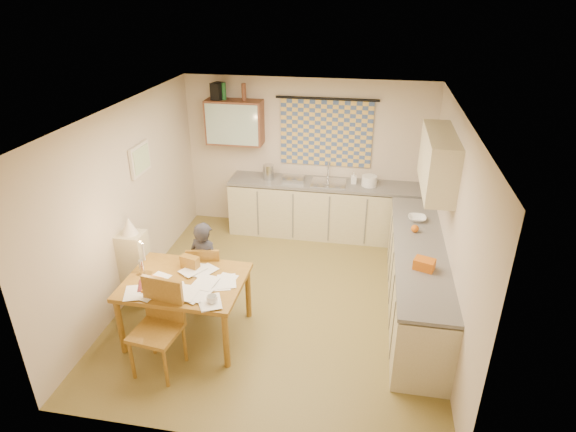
% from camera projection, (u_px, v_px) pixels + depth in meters
% --- Properties ---
extents(floor, '(4.00, 4.50, 0.02)m').
position_uv_depth(floor, '(282.00, 299.00, 6.41)').
color(floor, brown).
rests_on(floor, ground).
extents(ceiling, '(4.00, 4.50, 0.02)m').
position_uv_depth(ceiling, '(280.00, 111.00, 5.31)').
color(ceiling, white).
rests_on(ceiling, floor).
extents(wall_back, '(4.00, 0.02, 2.50)m').
position_uv_depth(wall_back, '(307.00, 156.00, 7.86)').
color(wall_back, beige).
rests_on(wall_back, floor).
extents(wall_front, '(4.00, 0.02, 2.50)m').
position_uv_depth(wall_front, '(228.00, 334.00, 3.86)').
color(wall_front, beige).
rests_on(wall_front, floor).
extents(wall_left, '(0.02, 4.50, 2.50)m').
position_uv_depth(wall_left, '(128.00, 202.00, 6.18)').
color(wall_left, beige).
rests_on(wall_left, floor).
extents(wall_right, '(0.02, 4.50, 2.50)m').
position_uv_depth(wall_right, '(452.00, 227.00, 5.54)').
color(wall_right, beige).
rests_on(wall_right, floor).
extents(window_blind, '(1.45, 0.03, 1.05)m').
position_uv_depth(window_blind, '(326.00, 133.00, 7.61)').
color(window_blind, '#3C5382').
rests_on(window_blind, wall_back).
extents(curtain_rod, '(1.60, 0.04, 0.04)m').
position_uv_depth(curtain_rod, '(327.00, 99.00, 7.35)').
color(curtain_rod, black).
rests_on(curtain_rod, wall_back).
extents(wall_cabinet, '(0.90, 0.34, 0.70)m').
position_uv_depth(wall_cabinet, '(235.00, 122.00, 7.65)').
color(wall_cabinet, brown).
rests_on(wall_cabinet, wall_back).
extents(wall_cabinet_glass, '(0.84, 0.02, 0.64)m').
position_uv_depth(wall_cabinet_glass, '(232.00, 125.00, 7.50)').
color(wall_cabinet_glass, '#99B2A5').
rests_on(wall_cabinet_glass, wall_back).
extents(upper_cabinet_right, '(0.34, 1.30, 0.70)m').
position_uv_depth(upper_cabinet_right, '(438.00, 162.00, 5.80)').
color(upper_cabinet_right, tan).
rests_on(upper_cabinet_right, wall_right).
extents(framed_print, '(0.04, 0.50, 0.40)m').
position_uv_depth(framed_print, '(140.00, 159.00, 6.33)').
color(framed_print, beige).
rests_on(framed_print, wall_left).
extents(print_canvas, '(0.01, 0.42, 0.32)m').
position_uv_depth(print_canvas, '(142.00, 159.00, 6.33)').
color(print_canvas, white).
rests_on(print_canvas, wall_left).
extents(counter_back, '(3.30, 0.62, 0.92)m').
position_uv_depth(counter_back, '(331.00, 210.00, 7.86)').
color(counter_back, tan).
rests_on(counter_back, floor).
extents(counter_right, '(0.62, 2.95, 0.92)m').
position_uv_depth(counter_right, '(416.00, 279.00, 6.01)').
color(counter_right, tan).
rests_on(counter_right, floor).
extents(stove, '(0.57, 0.57, 0.88)m').
position_uv_depth(stove, '(421.00, 326.00, 5.20)').
color(stove, white).
rests_on(stove, floor).
extents(sink, '(0.55, 0.46, 0.10)m').
position_uv_depth(sink, '(329.00, 185.00, 7.69)').
color(sink, silver).
rests_on(sink, counter_back).
extents(tap, '(0.04, 0.04, 0.28)m').
position_uv_depth(tap, '(328.00, 171.00, 7.77)').
color(tap, silver).
rests_on(tap, counter_back).
extents(dish_rack, '(0.38, 0.33, 0.06)m').
position_uv_depth(dish_rack, '(293.00, 179.00, 7.75)').
color(dish_rack, silver).
rests_on(dish_rack, counter_back).
extents(kettle, '(0.21, 0.21, 0.24)m').
position_uv_depth(kettle, '(268.00, 172.00, 7.77)').
color(kettle, silver).
rests_on(kettle, counter_back).
extents(mixing_bowl, '(0.30, 0.30, 0.16)m').
position_uv_depth(mixing_bowl, '(369.00, 181.00, 7.53)').
color(mixing_bowl, white).
rests_on(mixing_bowl, counter_back).
extents(soap_bottle, '(0.10, 0.10, 0.19)m').
position_uv_depth(soap_bottle, '(354.00, 178.00, 7.61)').
color(soap_bottle, white).
rests_on(soap_bottle, counter_back).
extents(bowl, '(0.24, 0.24, 0.06)m').
position_uv_depth(bowl, '(417.00, 218.00, 6.44)').
color(bowl, white).
rests_on(bowl, counter_right).
extents(orange_bag, '(0.26, 0.22, 0.12)m').
position_uv_depth(orange_bag, '(424.00, 264.00, 5.33)').
color(orange_bag, '#C95E0E').
rests_on(orange_bag, counter_right).
extents(fruit_orange, '(0.10, 0.10, 0.10)m').
position_uv_depth(fruit_orange, '(415.00, 229.00, 6.13)').
color(fruit_orange, '#C95E0E').
rests_on(fruit_orange, counter_right).
extents(speaker, '(0.21, 0.24, 0.26)m').
position_uv_depth(speaker, '(218.00, 91.00, 7.48)').
color(speaker, black).
rests_on(speaker, wall_cabinet).
extents(bottle_green, '(0.08, 0.08, 0.26)m').
position_uv_depth(bottle_green, '(224.00, 91.00, 7.46)').
color(bottle_green, '#195926').
rests_on(bottle_green, wall_cabinet).
extents(bottle_brown, '(0.08, 0.08, 0.26)m').
position_uv_depth(bottle_brown, '(244.00, 92.00, 7.41)').
color(bottle_brown, brown).
rests_on(bottle_brown, wall_cabinet).
extents(dining_table, '(1.36, 1.04, 0.75)m').
position_uv_depth(dining_table, '(187.00, 307.00, 5.62)').
color(dining_table, brown).
rests_on(dining_table, floor).
extents(chair_far, '(0.48, 0.48, 0.89)m').
position_uv_depth(chair_far, '(208.00, 286.00, 6.19)').
color(chair_far, brown).
rests_on(chair_far, floor).
extents(chair_near, '(0.52, 0.52, 1.03)m').
position_uv_depth(chair_near, '(159.00, 344.00, 5.12)').
color(chair_near, brown).
rests_on(chair_near, floor).
extents(person, '(0.62, 0.56, 1.21)m').
position_uv_depth(person, '(206.00, 266.00, 6.00)').
color(person, black).
rests_on(person, floor).
extents(shelf_stand, '(0.32, 0.30, 0.99)m').
position_uv_depth(shelf_stand, '(136.00, 268.00, 6.17)').
color(shelf_stand, tan).
rests_on(shelf_stand, floor).
extents(lampshade, '(0.20, 0.20, 0.22)m').
position_uv_depth(lampshade, '(129.00, 226.00, 5.91)').
color(lampshade, beige).
rests_on(lampshade, shelf_stand).
extents(letter_rack, '(0.24, 0.15, 0.16)m').
position_uv_depth(letter_rack, '(190.00, 262.00, 5.65)').
color(letter_rack, brown).
rests_on(letter_rack, dining_table).
extents(mug, '(0.19, 0.19, 0.09)m').
position_uv_depth(mug, '(212.00, 300.00, 5.04)').
color(mug, white).
rests_on(mug, dining_table).
extents(magazine, '(0.34, 0.36, 0.02)m').
position_uv_depth(magazine, '(138.00, 286.00, 5.32)').
color(magazine, maroon).
rests_on(magazine, dining_table).
extents(book, '(0.27, 0.31, 0.02)m').
position_uv_depth(book, '(145.00, 281.00, 5.42)').
color(book, '#C95E0E').
rests_on(book, dining_table).
extents(orange_box, '(0.13, 0.09, 0.04)m').
position_uv_depth(orange_box, '(148.00, 291.00, 5.23)').
color(orange_box, '#C95E0E').
rests_on(orange_box, dining_table).
extents(eyeglasses, '(0.13, 0.05, 0.02)m').
position_uv_depth(eyeglasses, '(188.00, 296.00, 5.17)').
color(eyeglasses, black).
rests_on(eyeglasses, dining_table).
extents(candle_holder, '(0.07, 0.07, 0.18)m').
position_uv_depth(candle_holder, '(142.00, 267.00, 5.53)').
color(candle_holder, silver).
rests_on(candle_holder, dining_table).
extents(candle, '(0.03, 0.03, 0.22)m').
position_uv_depth(candle, '(143.00, 252.00, 5.45)').
color(candle, white).
rests_on(candle, dining_table).
extents(candle_flame, '(0.02, 0.02, 0.02)m').
position_uv_depth(candle_flame, '(140.00, 242.00, 5.41)').
color(candle_flame, '#FFCC66').
rests_on(candle_flame, dining_table).
extents(papers, '(1.21, 0.94, 0.03)m').
position_uv_depth(papers, '(194.00, 286.00, 5.33)').
color(papers, white).
rests_on(papers, dining_table).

